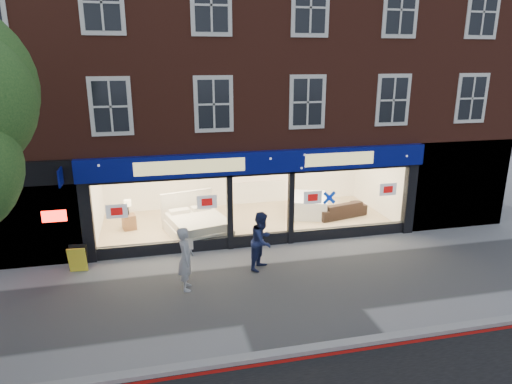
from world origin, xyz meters
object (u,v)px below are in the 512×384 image
object	(u,v)px
pedestrian_grey	(186,259)
a_board	(78,259)
mattress_stack	(307,205)
sofa	(340,209)
display_bed	(197,224)
pedestrian_blue	(262,241)

from	to	relation	value
pedestrian_grey	a_board	bearing A→B (deg)	64.15
mattress_stack	a_board	xyz separation A→B (m)	(-8.31, -3.16, -0.06)
sofa	a_board	world-z (taller)	a_board
mattress_stack	display_bed	bearing A→B (deg)	-165.33
a_board	pedestrian_blue	size ratio (longest dim) A/B	0.45
a_board	pedestrian_grey	world-z (taller)	pedestrian_grey
sofa	pedestrian_blue	size ratio (longest dim) A/B	1.16
pedestrian_grey	display_bed	bearing A→B (deg)	-5.52
a_board	pedestrian_blue	world-z (taller)	pedestrian_blue
sofa	pedestrian_blue	distance (m)	5.46
mattress_stack	pedestrian_blue	size ratio (longest dim) A/B	1.24
mattress_stack	a_board	world-z (taller)	mattress_stack
mattress_stack	pedestrian_blue	world-z (taller)	pedestrian_blue
mattress_stack	pedestrian_grey	world-z (taller)	pedestrian_grey
pedestrian_blue	display_bed	bearing A→B (deg)	68.82
display_bed	pedestrian_blue	size ratio (longest dim) A/B	1.52
sofa	pedestrian_grey	world-z (taller)	pedestrian_grey
display_bed	pedestrian_grey	xyz separation A→B (m)	(-0.68, -3.77, 0.44)
mattress_stack	pedestrian_grey	distance (m)	7.24
mattress_stack	sofa	size ratio (longest dim) A/B	1.07
display_bed	pedestrian_blue	distance (m)	3.45
pedestrian_grey	pedestrian_blue	xyz separation A→B (m)	(2.34, 0.78, -0.01)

